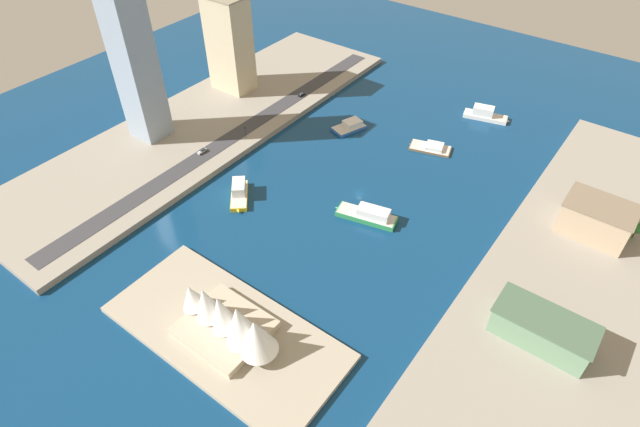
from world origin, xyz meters
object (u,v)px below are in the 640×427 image
(office_block_beige, at_px, (229,44))
(suv_black, at_px, (302,95))
(barge_flat_brown, at_px, (432,148))
(terminal_long_green, at_px, (543,329))
(ferry_green_doubledeck, at_px, (369,215))
(opera_landmark, at_px, (230,321))
(ferry_yellow_fast, at_px, (239,192))
(sedan_silver, at_px, (202,151))
(tower_tall_glass, at_px, (135,65))
(traffic_light_waterfront, at_px, (245,131))
(ferry_white_commuter, at_px, (485,114))
(catamaran_blue, at_px, (350,126))
(apartment_midrise_tan, at_px, (597,219))

(office_block_beige, xyz_separation_m, suv_black, (-38.03, -15.23, -25.44))
(barge_flat_brown, xyz_separation_m, terminal_long_green, (-82.11, 82.25, 7.33))
(office_block_beige, bearing_deg, terminal_long_green, 161.83)
(ferry_green_doubledeck, xyz_separation_m, barge_flat_brown, (2.73, -63.02, -1.28))
(terminal_long_green, relative_size, opera_landmark, 0.77)
(ferry_yellow_fast, xyz_separation_m, suv_black, (30.92, -84.68, 1.19))
(office_block_beige, relative_size, sedan_silver, 9.99)
(tower_tall_glass, distance_m, traffic_light_waterfront, 59.23)
(ferry_white_commuter, bearing_deg, traffic_light_waterfront, 47.22)
(ferry_white_commuter, xyz_separation_m, opera_landmark, (10.53, 186.13, 7.23))
(sedan_silver, distance_m, opera_landmark, 109.91)
(barge_flat_brown, distance_m, suv_black, 83.04)
(ferry_white_commuter, height_order, terminal_long_green, terminal_long_green)
(catamaran_blue, relative_size, tower_tall_glass, 0.26)
(ferry_yellow_fast, height_order, barge_flat_brown, ferry_yellow_fast)
(terminal_long_green, xyz_separation_m, traffic_light_waterfront, (161.24, -31.05, -1.17))
(ferry_yellow_fast, bearing_deg, tower_tall_glass, -6.90)
(ferry_green_doubledeck, bearing_deg, barge_flat_brown, -87.52)
(office_block_beige, bearing_deg, tower_tall_glass, 90.03)
(suv_black, height_order, sedan_silver, sedan_silver)
(ferry_green_doubledeck, height_order, apartment_midrise_tan, apartment_midrise_tan)
(opera_landmark, bearing_deg, ferry_green_doubledeck, -93.08)
(terminal_long_green, bearing_deg, tower_tall_glass, -1.57)
(terminal_long_green, xyz_separation_m, suv_black, (165.11, -81.90, -4.61))
(sedan_silver, bearing_deg, apartment_midrise_tan, -161.88)
(barge_flat_brown, bearing_deg, terminal_long_green, 134.95)
(ferry_yellow_fast, relative_size, apartment_midrise_tan, 0.74)
(ferry_green_doubledeck, xyz_separation_m, ferry_yellow_fast, (54.80, 22.01, 0.25))
(ferry_white_commuter, relative_size, suv_black, 5.58)
(catamaran_blue, bearing_deg, sedan_silver, 56.33)
(catamaran_blue, relative_size, barge_flat_brown, 0.88)
(sedan_silver, height_order, opera_landmark, opera_landmark)
(tower_tall_glass, height_order, sedan_silver, tower_tall_glass)
(ferry_white_commuter, relative_size, tower_tall_glass, 0.33)
(tower_tall_glass, bearing_deg, sedan_silver, -174.93)
(barge_flat_brown, distance_m, tower_tall_glass, 148.57)
(apartment_midrise_tan, height_order, sedan_silver, apartment_midrise_tan)
(tower_tall_glass, relative_size, opera_landmark, 1.78)
(ferry_yellow_fast, distance_m, terminal_long_green, 134.34)
(ferry_green_doubledeck, height_order, sedan_silver, ferry_green_doubledeck)
(suv_black, relative_size, opera_landmark, 0.11)
(barge_flat_brown, bearing_deg, office_block_beige, 7.34)
(office_block_beige, height_order, sedan_silver, office_block_beige)
(terminal_long_green, relative_size, suv_black, 7.25)
(barge_flat_brown, relative_size, terminal_long_green, 0.68)
(office_block_beige, bearing_deg, ferry_yellow_fast, 134.79)
(catamaran_blue, xyz_separation_m, opera_landmark, (-42.36, 133.63, 8.19))
(ferry_white_commuter, bearing_deg, opera_landmark, 86.76)
(barge_flat_brown, xyz_separation_m, office_block_beige, (121.02, 15.58, 28.16))
(suv_black, height_order, opera_landmark, opera_landmark)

